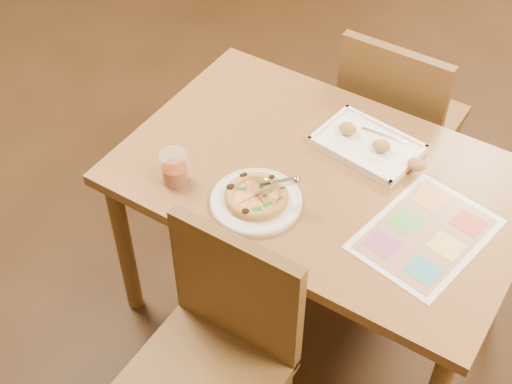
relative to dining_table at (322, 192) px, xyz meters
The scene contains 10 objects.
room 0.72m from the dining_table, ahead, with size 7.00×7.00×7.00m.
dining_table is the anchor object (origin of this frame).
chair_near 0.61m from the dining_table, 90.00° to the right, with size 0.42×0.42×0.47m.
chair_far 0.61m from the dining_table, 90.00° to the left, with size 0.42×0.42×0.47m.
plate 0.27m from the dining_table, 116.82° to the right, with size 0.28×0.28×0.02m, color silver.
pizza 0.27m from the dining_table, 117.73° to the right, with size 0.20×0.20×0.03m.
pizza_cutter 0.27m from the dining_table, 109.97° to the right, with size 0.13×0.08×0.09m.
appetizer_tray 0.22m from the dining_table, 68.69° to the left, with size 0.39×0.27×0.06m.
glass_tumbler 0.49m from the dining_table, 143.82° to the right, with size 0.09×0.09×0.11m.
menu 0.39m from the dining_table, ahead, with size 0.30×0.42×0.01m, color white.
Camera 1 is at (0.70, -1.50, 2.32)m, focal length 50.00 mm.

